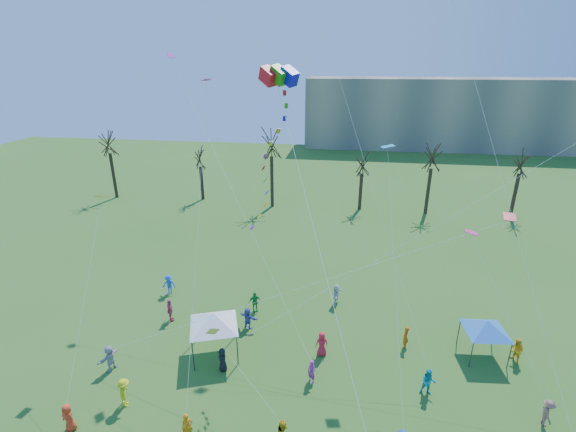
# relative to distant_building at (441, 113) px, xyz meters

# --- Properties ---
(distant_building) EXTENTS (60.00, 14.00, 15.00)m
(distant_building) POSITION_rel_distant_building_xyz_m (0.00, 0.00, 0.00)
(distant_building) COLOR gray
(distant_building) RESTS_ON ground
(bare_tree_row) EXTENTS (69.93, 7.71, 10.76)m
(bare_tree_row) POSITION_rel_distant_building_xyz_m (-22.79, -45.35, -0.81)
(bare_tree_row) COLOR black
(bare_tree_row) RESTS_ON ground
(big_box_kite) EXTENTS (4.71, 8.57, 22.22)m
(big_box_kite) POSITION_rel_distant_building_xyz_m (-24.86, -72.76, 5.05)
(big_box_kite) COLOR red
(big_box_kite) RESTS_ON ground
(canopy_tent_white) EXTENTS (4.03, 4.03, 3.21)m
(canopy_tent_white) POSITION_rel_distant_building_xyz_m (-28.64, -75.04, -4.78)
(canopy_tent_white) COLOR #3F3F44
(canopy_tent_white) RESTS_ON ground
(canopy_tent_blue) EXTENTS (3.64, 3.64, 2.74)m
(canopy_tent_blue) POSITION_rel_distant_building_xyz_m (-10.94, -72.62, -5.18)
(canopy_tent_blue) COLOR #3F3F44
(canopy_tent_blue) RESTS_ON ground
(festival_crowd) EXTENTS (26.96, 15.32, 1.81)m
(festival_crowd) POSITION_rel_distant_building_xyz_m (-23.95, -75.53, -6.64)
(festival_crowd) COLOR red
(festival_crowd) RESTS_ON ground
(small_kites_aloft) EXTENTS (30.07, 19.40, 32.52)m
(small_kites_aloft) POSITION_rel_distant_building_xyz_m (-20.93, -70.54, 6.20)
(small_kites_aloft) COLOR #F9AB0D
(small_kites_aloft) RESTS_ON ground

